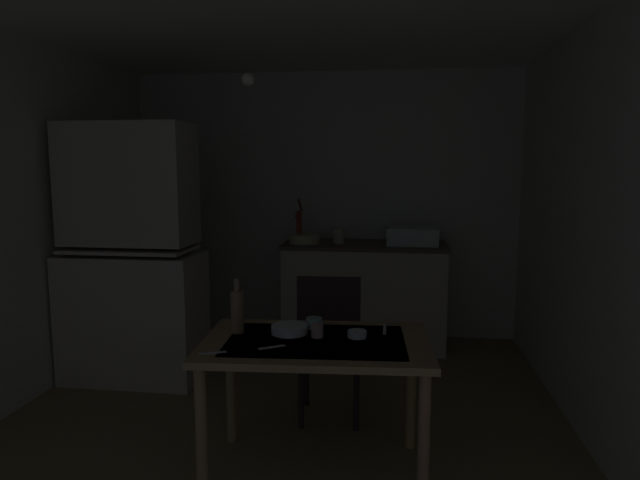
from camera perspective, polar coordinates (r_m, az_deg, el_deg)
The scene contains 22 objects.
ground_plane at distance 3.89m, azimuth -3.19°, elevation -16.95°, with size 4.59×4.59×0.00m, color olive.
wall_back at distance 5.36m, azimuth 0.44°, elevation 3.58°, with size 3.69×0.10×2.47m, color beige.
wall_left at distance 4.31m, azimuth -28.18°, elevation 1.68°, with size 0.10×3.66×2.47m, color beige.
wall_right at distance 3.68m, azimuth 26.14°, elevation 0.94°, with size 0.10×3.66×2.47m, color beige.
ceiling_slab at distance 3.65m, azimuth -3.50°, elevation 22.03°, with size 3.69×3.66×0.10m, color white.
hutch_cabinet at distance 4.40m, azimuth -18.64°, elevation -2.13°, with size 1.01×0.53×1.92m.
counter_cabinet at distance 5.07m, azimuth 4.56°, elevation -5.52°, with size 1.44×0.64×0.92m.
sink_basin at distance 4.97m, azimuth 9.36°, elevation 0.45°, with size 0.44×0.34×0.15m.
hand_pump at distance 5.08m, azimuth -2.16°, elevation 1.73°, with size 0.05×0.27×0.39m.
mixing_bowl_counter at distance 4.99m, azimuth -1.59°, elevation 0.12°, with size 0.28×0.28×0.08m, color beige.
stoneware_crock at distance 4.98m, azimuth 1.92°, elevation 0.40°, with size 0.10×0.10×0.13m, color beige.
dining_table at distance 2.94m, azimuth -0.42°, elevation -11.94°, with size 1.21×0.82×0.72m.
chair_far_side at distance 3.54m, azimuth 0.99°, elevation -10.78°, with size 0.42×0.42×0.96m.
serving_bowl_wide at distance 2.96m, azimuth 3.81°, elevation -9.53°, with size 0.10×0.10×0.03m, color white.
soup_bowl_small at distance 3.03m, azimuth -3.14°, elevation -9.05°, with size 0.19×0.19×0.05m, color white.
teacup_cream at distance 3.11m, azimuth -0.60°, elevation -8.46°, with size 0.09×0.09×0.06m, color #ADD1C1.
mug_tall at distance 2.95m, azimuth -0.28°, elevation -9.24°, with size 0.06×0.06×0.07m, color tan.
glass_bottle at distance 3.04m, azimuth -8.42°, elevation -7.09°, with size 0.07×0.07×0.30m.
table_knife at distance 3.11m, azimuth 6.61°, elevation -9.01°, with size 0.19×0.02×0.01m, color silver.
teaspoon_near_bowl at distance 2.81m, azimuth -4.95°, elevation -10.83°, with size 0.14×0.02×0.01m, color beige.
teaspoon_by_cup at distance 2.77m, azimuth -10.90°, elevation -11.20°, with size 0.13×0.02×0.01m, color beige.
pendant_bulb at distance 3.57m, azimuth -7.35°, elevation 15.92°, with size 0.08×0.08×0.08m, color #F9EFCC.
Camera 1 is at (0.68, -3.47, 1.62)m, focal length 31.40 mm.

